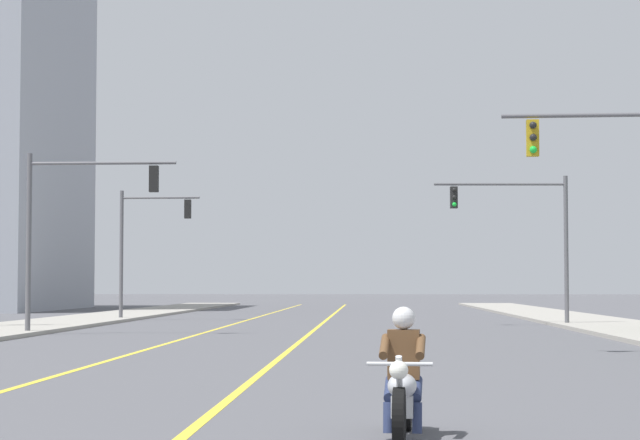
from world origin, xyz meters
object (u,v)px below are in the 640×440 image
traffic_signal_mid_right (527,226)px  traffic_signal_mid_left (143,236)px  motorcycle_with_rider (403,386)px  traffic_signal_near_left (72,214)px

traffic_signal_mid_right → traffic_signal_mid_left: (-17.30, 7.07, -0.11)m
traffic_signal_mid_left → traffic_signal_mid_right: bearing=-22.2°
motorcycle_with_rider → traffic_signal_mid_left: (-11.18, 43.28, 3.45)m
traffic_signal_near_left → traffic_signal_mid_right: bearing=29.0°
motorcycle_with_rider → traffic_signal_mid_right: traffic_signal_mid_right is taller
traffic_signal_mid_right → traffic_signal_near_left: bearing=-151.0°
traffic_signal_near_left → traffic_signal_mid_left: bearing=92.2°
traffic_signal_mid_right → traffic_signal_mid_left: 18.69m
traffic_signal_near_left → traffic_signal_mid_right: same height
traffic_signal_near_left → traffic_signal_mid_right: (16.66, 9.24, 0.02)m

